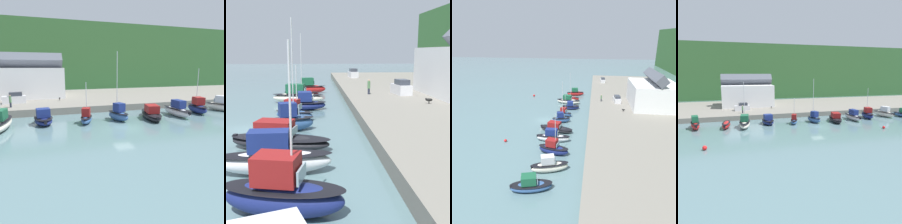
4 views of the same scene
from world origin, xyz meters
TOP-DOWN VIEW (x-y plane):
  - ground_plane at (0.00, 0.00)m, footprint 320.00×320.00m
  - hillside_backdrop at (0.00, 93.55)m, footprint 240.00×76.18m
  - quay_promenade at (0.00, 26.67)m, footprint 125.00×31.00m
  - harbor_clubhouse at (-12.75, 28.82)m, footprint 15.91×12.32m
  - moored_boat_0 at (-25.58, 5.56)m, footprint 2.90×6.26m
  - moored_boat_1 at (-19.28, 4.68)m, footprint 2.28×5.65m
  - moored_boat_2 at (-15.39, 4.20)m, footprint 3.21×7.62m
  - moored_boat_3 at (-10.07, 5.60)m, footprint 2.97×5.13m
  - moored_boat_4 at (-4.13, 4.45)m, footprint 2.86×4.52m
  - moored_boat_5 at (0.80, 4.41)m, footprint 2.93×4.79m
  - moored_boat_6 at (6.21, 4.04)m, footprint 4.20×8.16m
  - moored_boat_7 at (11.15, 4.31)m, footprint 2.01×6.97m
  - moored_boat_8 at (16.07, 5.34)m, footprint 3.22×6.00m
  - moored_boat_9 at (21.58, 5.74)m, footprint 3.66×6.30m
  - parked_car_0 at (-15.00, 19.19)m, footprint 4.37×2.24m
  - person_on_quay at (-15.18, 14.47)m, footprint 0.40×0.40m
  - dog_on_quay at (-6.46, 20.20)m, footprint 0.41×0.88m
  - mooring_buoy_0 at (-22.36, -8.91)m, footprint 0.71×0.71m
  - mooring_buoy_1 at (12.79, -5.19)m, footprint 0.58×0.58m

SIDE VIEW (x-z plane):
  - ground_plane at x=0.00m, z-range 0.00..0.00m
  - mooring_buoy_1 at x=12.79m, z-range 0.00..0.58m
  - mooring_buoy_0 at x=-22.36m, z-range 0.00..0.71m
  - quay_promenade at x=0.00m, z-range 0.00..1.21m
  - moored_boat_1 at x=-19.28m, z-range 0.04..1.34m
  - moored_boat_6 at x=6.21m, z-range -0.32..1.90m
  - moored_boat_4 at x=-4.13m, z-range -2.13..3.77m
  - moored_boat_3 at x=-10.07m, z-range -0.33..1.98m
  - moored_boat_7 at x=11.15m, z-range -0.36..2.35m
  - moored_boat_2 at x=-15.39m, z-range -3.87..5.91m
  - moored_boat_5 at x=0.80m, z-range -4.10..6.15m
  - moored_boat_0 at x=-25.58m, z-range -0.36..2.43m
  - moored_boat_9 at x=21.58m, z-range -0.37..2.45m
  - moored_boat_8 at x=16.07m, z-range -2.83..4.97m
  - dog_on_quay at x=-6.46m, z-range 1.33..2.01m
  - parked_car_0 at x=-15.00m, z-range 1.05..3.21m
  - person_on_quay at x=-15.18m, z-range 1.24..3.38m
  - harbor_clubhouse at x=-12.75m, z-range -0.18..9.98m
  - hillside_backdrop at x=0.00m, z-range 0.00..24.49m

